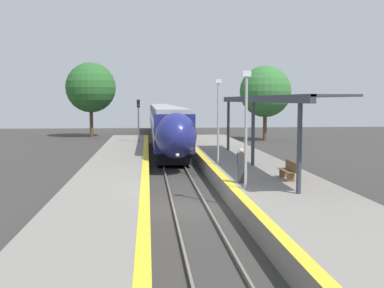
{
  "coord_description": "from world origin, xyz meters",
  "views": [
    {
      "loc": [
        -1.78,
        -20.12,
        4.63
      ],
      "look_at": [
        0.6,
        5.55,
        2.27
      ],
      "focal_mm": 45.0,
      "sensor_mm": 36.0,
      "label": 1
    }
  ],
  "objects_px": {
    "platform_bench": "(289,170)",
    "lamppost_near": "(246,121)",
    "lamppost_mid": "(218,115)",
    "railway_signal": "(139,120)",
    "train": "(164,121)",
    "person_waiting": "(241,165)"
  },
  "relations": [
    {
      "from": "railway_signal",
      "to": "lamppost_near",
      "type": "distance_m",
      "value": 24.28
    },
    {
      "from": "platform_bench",
      "to": "lamppost_near",
      "type": "bearing_deg",
      "value": -139.58
    },
    {
      "from": "lamppost_mid",
      "to": "platform_bench",
      "type": "bearing_deg",
      "value": -66.75
    },
    {
      "from": "platform_bench",
      "to": "lamppost_mid",
      "type": "distance_m",
      "value": 6.84
    },
    {
      "from": "person_waiting",
      "to": "lamppost_mid",
      "type": "bearing_deg",
      "value": 90.73
    },
    {
      "from": "person_waiting",
      "to": "railway_signal",
      "type": "relative_size",
      "value": 0.34
    },
    {
      "from": "person_waiting",
      "to": "platform_bench",
      "type": "bearing_deg",
      "value": 17.21
    },
    {
      "from": "railway_signal",
      "to": "lamppost_near",
      "type": "bearing_deg",
      "value": -78.22
    },
    {
      "from": "lamppost_mid",
      "to": "train",
      "type": "bearing_deg",
      "value": 95.45
    },
    {
      "from": "train",
      "to": "lamppost_mid",
      "type": "xyz_separation_m",
      "value": [
        2.37,
        -24.81,
        1.43
      ]
    },
    {
      "from": "railway_signal",
      "to": "lamppost_near",
      "type": "height_order",
      "value": "lamppost_near"
    },
    {
      "from": "platform_bench",
      "to": "person_waiting",
      "type": "height_order",
      "value": "person_waiting"
    },
    {
      "from": "train",
      "to": "platform_bench",
      "type": "xyz_separation_m",
      "value": [
        4.89,
        -30.69,
        -0.97
      ]
    },
    {
      "from": "lamppost_near",
      "to": "lamppost_mid",
      "type": "bearing_deg",
      "value": 90.0
    },
    {
      "from": "platform_bench",
      "to": "lamppost_near",
      "type": "height_order",
      "value": "lamppost_near"
    },
    {
      "from": "train",
      "to": "lamppost_mid",
      "type": "height_order",
      "value": "lamppost_mid"
    },
    {
      "from": "train",
      "to": "lamppost_mid",
      "type": "bearing_deg",
      "value": -84.55
    },
    {
      "from": "platform_bench",
      "to": "railway_signal",
      "type": "xyz_separation_m",
      "value": [
        -7.48,
        21.6,
        1.51
      ]
    },
    {
      "from": "train",
      "to": "platform_bench",
      "type": "height_order",
      "value": "train"
    },
    {
      "from": "platform_bench",
      "to": "lamppost_near",
      "type": "distance_m",
      "value": 4.1
    },
    {
      "from": "train",
      "to": "lamppost_near",
      "type": "height_order",
      "value": "lamppost_near"
    },
    {
      "from": "railway_signal",
      "to": "train",
      "type": "bearing_deg",
      "value": 74.11
    }
  ]
}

